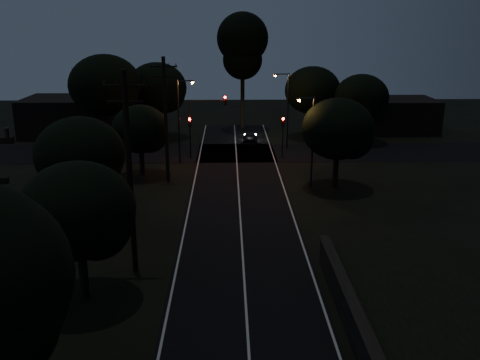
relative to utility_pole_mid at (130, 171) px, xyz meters
name	(u,v)px	position (x,y,z in m)	size (l,w,h in m)	color
road_surface	(238,184)	(6.00, 16.12, -5.73)	(60.00, 70.00, 0.03)	black
utility_pole_mid	(130,171)	(0.00, 0.00, 0.00)	(2.20, 0.30, 11.00)	black
utility_pole_far	(166,118)	(0.00, 17.00, -0.25)	(2.20, 0.30, 10.50)	black
tree_left_b	(81,213)	(-1.80, -3.11, -1.18)	(5.54, 5.54, 7.04)	black
tree_left_c	(83,157)	(-4.29, 6.88, -0.96)	(5.85, 5.85, 7.39)	black
tree_left_d	(142,130)	(-2.32, 18.90, -1.66)	(4.96, 4.96, 6.30)	black
tree_far_nw	(159,89)	(-2.76, 34.86, -0.12)	(6.85, 6.85, 8.68)	black
tree_far_w	(107,87)	(-7.73, 30.84, 0.67)	(7.73, 7.73, 9.85)	black
tree_far_ne	(315,92)	(15.23, 34.87, -0.43)	(6.48, 6.48, 8.20)	black
tree_far_e	(364,99)	(20.21, 31.88, -0.82)	(5.99, 5.99, 7.59)	black
tree_right_a	(341,131)	(14.21, 14.88, -0.93)	(5.83, 5.83, 7.41)	black
tall_pine	(243,45)	(7.00, 40.00, 4.54)	(6.28, 6.28, 14.26)	black
building_left	(69,116)	(-14.00, 37.00, -3.54)	(10.00, 8.00, 4.40)	black
building_right	(396,115)	(26.00, 38.00, -3.74)	(9.00, 7.00, 4.00)	black
signal_left	(190,130)	(1.40, 24.99, -2.90)	(0.28, 0.35, 4.10)	black
signal_right	(283,130)	(10.60, 24.99, -2.90)	(0.28, 0.35, 4.10)	black
signal_mast	(207,115)	(3.09, 24.99, -1.40)	(3.70, 0.35, 6.25)	black
streetlight_a	(181,116)	(0.69, 23.00, -1.10)	(1.66, 0.26, 8.00)	black
streetlight_b	(286,105)	(11.31, 29.00, -1.10)	(1.66, 0.26, 8.00)	black
streetlight_c	(311,136)	(11.83, 15.00, -1.39)	(1.46, 0.26, 7.50)	black
car	(250,138)	(7.62, 31.00, -5.07)	(1.59, 3.95, 1.35)	black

